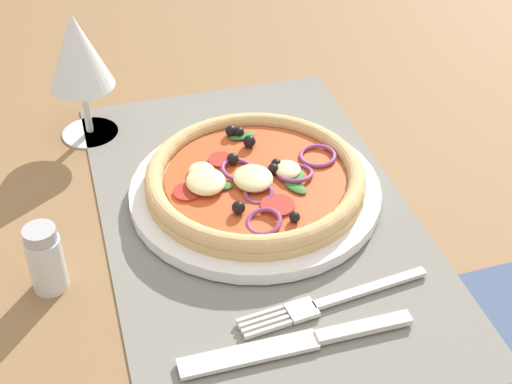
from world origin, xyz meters
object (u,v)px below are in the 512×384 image
Objects in this scene: pizza at (255,178)px; fork at (325,303)px; knife at (295,343)px; wine_glass at (78,56)px; pepper_shaker at (45,259)px; plate at (255,192)px.

pizza is 16.36cm from fork.
wine_glass is at bearing -70.89° from knife.
knife is 1.34× the size of wine_glass.
pepper_shaker is at bearing -34.56° from knife.
knife is (-19.79, 2.20, -0.37)cm from plate.
pizza is at bearing -90.67° from fork.
wine_glass is 25.45cm from pepper_shaker.
pepper_shaker is (9.26, 22.72, 2.63)cm from fork.
fork is at bearing -173.95° from plate.
fork is 0.90× the size of knife.
pizza is 1.11× the size of knife.
pepper_shaker reaches higher than fork.
fork is at bearing -112.18° from pepper_shaker.
pizza is 1.49× the size of wine_glass.
knife is (-19.76, 2.14, -2.10)cm from pizza.
wine_glass reaches higher than pepper_shaker.
plate is at bearing -138.41° from wine_glass.
knife is at bearing 173.66° from plate.
wine_glass is (36.68, 12.79, 9.40)cm from knife.
knife is 2.99× the size of pepper_shaker.
pizza is 22.06cm from pepper_shaker.
plate reaches higher than knife.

